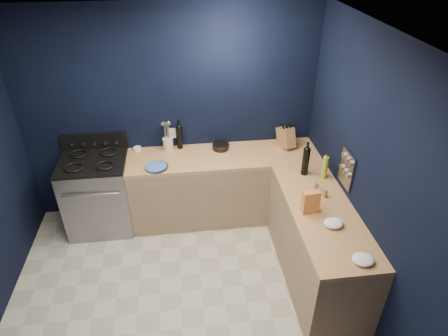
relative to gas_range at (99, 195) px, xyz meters
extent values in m
cube|color=#B3AD9C|center=(0.93, -1.42, -0.47)|extent=(3.50, 3.50, 0.02)
cube|color=silver|center=(0.93, -1.42, 2.15)|extent=(3.50, 3.50, 0.02)
cube|color=black|center=(0.93, 0.34, 0.84)|extent=(3.50, 0.02, 2.60)
cube|color=black|center=(2.69, -1.42, 0.84)|extent=(0.02, 3.50, 2.60)
cube|color=#92785A|center=(1.53, 0.02, -0.03)|extent=(2.30, 0.63, 0.86)
cube|color=brown|center=(1.53, 0.02, 0.42)|extent=(2.30, 0.63, 0.04)
cube|color=#92785A|center=(2.37, -1.13, -0.03)|extent=(0.63, 1.67, 0.86)
cube|color=brown|center=(2.37, -1.13, 0.42)|extent=(0.63, 1.67, 0.04)
cube|color=gray|center=(0.00, 0.00, 0.00)|extent=(0.76, 0.66, 0.92)
cube|color=black|center=(0.00, -0.32, -0.01)|extent=(0.59, 0.02, 0.42)
cube|color=black|center=(0.00, 0.00, 0.48)|extent=(0.76, 0.66, 0.03)
cube|color=black|center=(0.00, 0.30, 0.58)|extent=(0.76, 0.06, 0.20)
cube|color=gray|center=(2.67, -0.87, 0.72)|extent=(0.02, 0.28, 0.38)
cube|color=white|center=(0.93, 0.32, 0.62)|extent=(0.09, 0.02, 0.13)
cylinder|color=#2E4C9B|center=(0.73, -0.17, 0.46)|extent=(0.26, 0.26, 0.03)
cylinder|color=white|center=(0.50, 0.27, 0.46)|extent=(0.10, 0.10, 0.04)
cylinder|color=beige|center=(0.87, 0.24, 0.52)|extent=(0.15, 0.15, 0.16)
cylinder|color=black|center=(1.02, 0.26, 0.59)|extent=(0.08, 0.08, 0.30)
cylinder|color=black|center=(1.51, 0.17, 0.48)|extent=(0.23, 0.23, 0.08)
cube|color=brown|center=(2.32, 0.14, 0.56)|extent=(0.22, 0.32, 0.30)
cylinder|color=black|center=(2.37, -0.49, 0.60)|extent=(0.09, 0.09, 0.32)
cylinder|color=#89AC26|center=(2.56, -0.59, 0.57)|extent=(0.07, 0.07, 0.26)
cylinder|color=olive|center=(2.45, -0.94, 0.49)|extent=(0.05, 0.05, 0.09)
cylinder|color=olive|center=(2.40, -0.80, 0.48)|extent=(0.05, 0.05, 0.08)
cube|color=#B2233B|center=(2.22, -1.14, 0.56)|extent=(0.17, 0.09, 0.24)
ellipsoid|color=white|center=(2.38, -1.37, 0.47)|extent=(0.20, 0.18, 0.06)
ellipsoid|color=white|center=(2.46, -1.83, 0.47)|extent=(0.22, 0.21, 0.05)
camera|label=1|loc=(1.04, -3.93, 2.83)|focal=31.01mm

